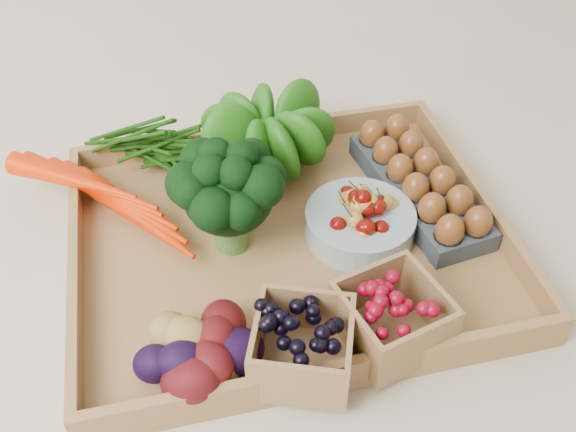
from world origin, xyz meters
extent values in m
plane|color=beige|center=(0.00, 0.00, 0.00)|extent=(4.00, 4.00, 0.00)
cube|color=#A27544|center=(0.00, 0.00, 0.01)|extent=(0.55, 0.45, 0.01)
sphere|color=#14500C|center=(0.01, 0.16, 0.08)|extent=(0.13, 0.13, 0.13)
cylinder|color=#8C9EA5|center=(0.09, -0.01, 0.03)|extent=(0.14, 0.14, 0.04)
cube|color=#333B41|center=(0.20, 0.04, 0.03)|extent=(0.13, 0.27, 0.03)
cube|color=black|center=(-0.03, -0.19, 0.05)|extent=(0.13, 0.13, 0.07)
cube|color=maroon|center=(0.08, -0.18, 0.05)|extent=(0.13, 0.13, 0.07)
camera|label=1|loc=(-0.14, -0.58, 0.62)|focal=40.00mm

